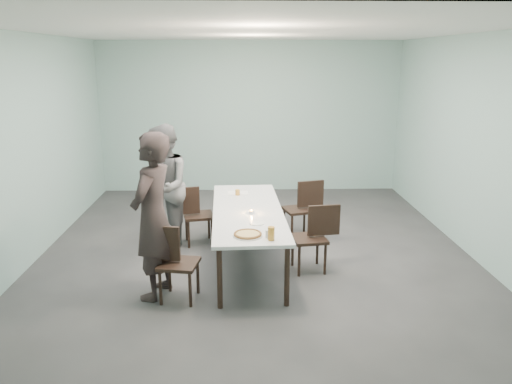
{
  "coord_description": "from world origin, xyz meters",
  "views": [
    {
      "loc": [
        -0.19,
        -6.58,
        2.69
      ],
      "look_at": [
        0.0,
        -0.38,
        1.0
      ],
      "focal_mm": 35.0,
      "sensor_mm": 36.0,
      "label": 1
    }
  ],
  "objects_px": {
    "chair_near_right": "(315,233)",
    "diner_far": "(164,187)",
    "beer_glass": "(271,233)",
    "chair_far_left": "(193,211)",
    "pizza": "(248,234)",
    "side_plate": "(257,223)",
    "chair_near_left": "(172,258)",
    "amber_tumbler": "(238,192)",
    "tealight": "(251,212)",
    "water_tumbler": "(269,234)",
    "diner_near": "(153,217)",
    "table": "(248,214)",
    "chair_far_right": "(304,205)"
  },
  "relations": [
    {
      "from": "chair_near_right",
      "to": "diner_far",
      "type": "relative_size",
      "value": 0.49
    },
    {
      "from": "beer_glass",
      "to": "chair_far_left",
      "type": "bearing_deg",
      "value": 118.83
    },
    {
      "from": "pizza",
      "to": "side_plate",
      "type": "xyz_separation_m",
      "value": [
        0.11,
        0.42,
        -0.01
      ]
    },
    {
      "from": "chair_near_left",
      "to": "chair_near_right",
      "type": "distance_m",
      "value": 1.89
    },
    {
      "from": "pizza",
      "to": "amber_tumbler",
      "type": "xyz_separation_m",
      "value": [
        -0.12,
        1.71,
        0.02
      ]
    },
    {
      "from": "chair_near_left",
      "to": "chair_far_left",
      "type": "height_order",
      "value": "same"
    },
    {
      "from": "diner_far",
      "to": "beer_glass",
      "type": "relative_size",
      "value": 11.89
    },
    {
      "from": "diner_far",
      "to": "side_plate",
      "type": "height_order",
      "value": "diner_far"
    },
    {
      "from": "chair_near_left",
      "to": "tealight",
      "type": "height_order",
      "value": "chair_near_left"
    },
    {
      "from": "chair_far_left",
      "to": "diner_far",
      "type": "xyz_separation_m",
      "value": [
        -0.39,
        -0.06,
        0.39
      ]
    },
    {
      "from": "water_tumbler",
      "to": "tealight",
      "type": "distance_m",
      "value": 0.9
    },
    {
      "from": "chair_far_left",
      "to": "pizza",
      "type": "xyz_separation_m",
      "value": [
        0.78,
        -1.74,
        0.27
      ]
    },
    {
      "from": "diner_far",
      "to": "amber_tumbler",
      "type": "bearing_deg",
      "value": 81.83
    },
    {
      "from": "chair_near_left",
      "to": "diner_near",
      "type": "bearing_deg",
      "value": 162.69
    },
    {
      "from": "beer_glass",
      "to": "tealight",
      "type": "xyz_separation_m",
      "value": [
        -0.2,
        0.96,
        -0.05
      ]
    },
    {
      "from": "side_plate",
      "to": "beer_glass",
      "type": "height_order",
      "value": "beer_glass"
    },
    {
      "from": "beer_glass",
      "to": "amber_tumbler",
      "type": "height_order",
      "value": "beer_glass"
    },
    {
      "from": "table",
      "to": "water_tumbler",
      "type": "height_order",
      "value": "water_tumbler"
    },
    {
      "from": "chair_near_left",
      "to": "diner_far",
      "type": "height_order",
      "value": "diner_far"
    },
    {
      "from": "chair_near_left",
      "to": "chair_far_right",
      "type": "xyz_separation_m",
      "value": [
        1.74,
        2.02,
        0.0
      ]
    },
    {
      "from": "amber_tumbler",
      "to": "diner_far",
      "type": "bearing_deg",
      "value": -177.82
    },
    {
      "from": "pizza",
      "to": "amber_tumbler",
      "type": "bearing_deg",
      "value": 94.07
    },
    {
      "from": "table",
      "to": "tealight",
      "type": "relative_size",
      "value": 46.98
    },
    {
      "from": "chair_near_left",
      "to": "tealight",
      "type": "distance_m",
      "value": 1.27
    },
    {
      "from": "tealight",
      "to": "side_plate",
      "type": "bearing_deg",
      "value": -82.14
    },
    {
      "from": "chair_far_left",
      "to": "tealight",
      "type": "bearing_deg",
      "value": -58.88
    },
    {
      "from": "chair_near_left",
      "to": "pizza",
      "type": "distance_m",
      "value": 0.9
    },
    {
      "from": "side_plate",
      "to": "water_tumbler",
      "type": "height_order",
      "value": "water_tumbler"
    },
    {
      "from": "diner_near",
      "to": "amber_tumbler",
      "type": "relative_size",
      "value": 23.89
    },
    {
      "from": "diner_far",
      "to": "tealight",
      "type": "distance_m",
      "value": 1.5
    },
    {
      "from": "pizza",
      "to": "beer_glass",
      "type": "bearing_deg",
      "value": -27.97
    },
    {
      "from": "table",
      "to": "chair_near_right",
      "type": "relative_size",
      "value": 3.02
    },
    {
      "from": "diner_far",
      "to": "water_tumbler",
      "type": "xyz_separation_m",
      "value": [
        1.4,
        -1.73,
        -0.1
      ]
    },
    {
      "from": "diner_far",
      "to": "amber_tumbler",
      "type": "xyz_separation_m",
      "value": [
        1.05,
        0.04,
        -0.1
      ]
    },
    {
      "from": "diner_near",
      "to": "beer_glass",
      "type": "distance_m",
      "value": 1.34
    },
    {
      "from": "diner_far",
      "to": "tealight",
      "type": "height_order",
      "value": "diner_far"
    },
    {
      "from": "chair_far_right",
      "to": "tealight",
      "type": "bearing_deg",
      "value": 39.67
    },
    {
      "from": "chair_near_left",
      "to": "chair_far_left",
      "type": "bearing_deg",
      "value": 96.98
    },
    {
      "from": "chair_far_right",
      "to": "side_plate",
      "type": "bearing_deg",
      "value": 48.58
    },
    {
      "from": "pizza",
      "to": "amber_tumbler",
      "type": "relative_size",
      "value": 4.25
    },
    {
      "from": "chair_near_left",
      "to": "side_plate",
      "type": "height_order",
      "value": "chair_near_left"
    },
    {
      "from": "side_plate",
      "to": "pizza",
      "type": "bearing_deg",
      "value": -104.97
    },
    {
      "from": "table",
      "to": "chair_far_left",
      "type": "distance_m",
      "value": 1.1
    },
    {
      "from": "chair_near_left",
      "to": "diner_near",
      "type": "relative_size",
      "value": 0.46
    },
    {
      "from": "water_tumbler",
      "to": "chair_far_left",
      "type": "bearing_deg",
      "value": 119.39
    },
    {
      "from": "diner_near",
      "to": "amber_tumbler",
      "type": "bearing_deg",
      "value": 166.39
    },
    {
      "from": "beer_glass",
      "to": "tealight",
      "type": "bearing_deg",
      "value": 101.53
    },
    {
      "from": "table",
      "to": "amber_tumbler",
      "type": "relative_size",
      "value": 32.88
    },
    {
      "from": "diner_far",
      "to": "side_plate",
      "type": "distance_m",
      "value": 1.8
    },
    {
      "from": "water_tumbler",
      "to": "diner_far",
      "type": "bearing_deg",
      "value": 129.1
    }
  ]
}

